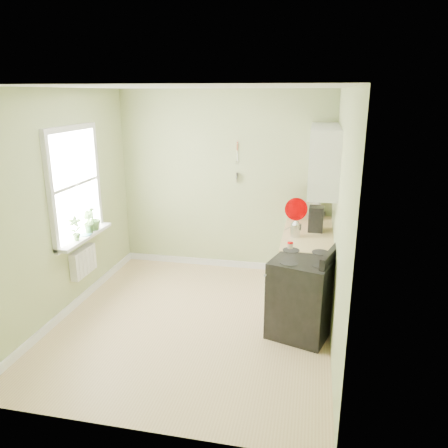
% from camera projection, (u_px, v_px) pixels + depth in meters
% --- Properties ---
extents(floor, '(3.20, 3.60, 0.02)m').
position_uv_depth(floor, '(194.00, 322.00, 5.26)').
color(floor, tan).
rests_on(floor, ground).
extents(ceiling, '(3.20, 3.60, 0.02)m').
position_uv_depth(ceiling, '(188.00, 86.00, 4.47)').
color(ceiling, white).
rests_on(ceiling, wall_back).
extents(wall_back, '(3.20, 0.02, 2.70)m').
position_uv_depth(wall_back, '(224.00, 182.00, 6.56)').
color(wall_back, '#AEBB7F').
rests_on(wall_back, floor).
extents(wall_left, '(0.02, 3.60, 2.70)m').
position_uv_depth(wall_left, '(61.00, 206.00, 5.18)').
color(wall_left, '#AEBB7F').
rests_on(wall_left, floor).
extents(wall_right, '(0.02, 3.60, 2.70)m').
position_uv_depth(wall_right, '(340.00, 222.00, 4.55)').
color(wall_right, '#AEBB7F').
rests_on(wall_right, floor).
extents(base_cabinets, '(0.60, 1.60, 0.87)m').
position_uv_depth(base_cabinets, '(307.00, 265.00, 5.81)').
color(base_cabinets, white).
rests_on(base_cabinets, floor).
extents(countertop, '(0.64, 1.60, 0.04)m').
position_uv_depth(countertop, '(308.00, 233.00, 5.68)').
color(countertop, beige).
rests_on(countertop, base_cabinets).
extents(upper_cabinets, '(0.35, 1.40, 0.80)m').
position_uv_depth(upper_cabinets, '(324.00, 159.00, 5.47)').
color(upper_cabinets, white).
rests_on(upper_cabinets, wall_right).
extents(window, '(0.06, 1.14, 1.44)m').
position_uv_depth(window, '(75.00, 185.00, 5.40)').
color(window, white).
rests_on(window, wall_left).
extents(window_sill, '(0.18, 1.14, 0.04)m').
position_uv_depth(window_sill, '(85.00, 236.00, 5.58)').
color(window_sill, white).
rests_on(window_sill, wall_left).
extents(radiator, '(0.12, 0.50, 0.35)m').
position_uv_depth(radiator, '(83.00, 262.00, 5.63)').
color(radiator, white).
rests_on(radiator, wall_left).
extents(wall_utensils, '(0.02, 0.14, 0.58)m').
position_uv_depth(wall_utensils, '(237.00, 169.00, 6.43)').
color(wall_utensils, beige).
rests_on(wall_utensils, wall_back).
extents(stove, '(0.84, 0.89, 1.03)m').
position_uv_depth(stove, '(303.00, 295.00, 4.92)').
color(stove, black).
rests_on(stove, floor).
extents(stand_mixer, '(0.26, 0.33, 0.37)m').
position_uv_depth(stand_mixer, '(317.00, 207.00, 6.27)').
color(stand_mixer, '#B2B2B7').
rests_on(stand_mixer, countertop).
extents(kettle, '(0.20, 0.12, 0.20)m').
position_uv_depth(kettle, '(295.00, 229.00, 5.45)').
color(kettle, silver).
rests_on(kettle, countertop).
extents(coffee_maker, '(0.19, 0.21, 0.33)m').
position_uv_depth(coffee_maker, '(316.00, 220.00, 5.66)').
color(coffee_maker, black).
rests_on(coffee_maker, countertop).
extents(red_tray, '(0.32, 0.14, 0.32)m').
position_uv_depth(red_tray, '(296.00, 209.00, 6.14)').
color(red_tray, '#AD0000').
rests_on(red_tray, countertop).
extents(jar, '(0.07, 0.07, 0.07)m').
position_uv_depth(jar, '(290.00, 245.00, 5.05)').
color(jar, beige).
rests_on(jar, countertop).
extents(plant_a, '(0.20, 0.18, 0.31)m').
position_uv_depth(plant_a, '(75.00, 229.00, 5.32)').
color(plant_a, '#466D34').
rests_on(plant_a, window_sill).
extents(plant_b, '(0.21, 0.20, 0.30)m').
position_uv_depth(plant_b, '(88.00, 222.00, 5.61)').
color(plant_b, '#466D34').
rests_on(plant_b, window_sill).
extents(plant_c, '(0.21, 0.21, 0.32)m').
position_uv_depth(plant_c, '(93.00, 218.00, 5.74)').
color(plant_c, '#466D34').
rests_on(plant_c, window_sill).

